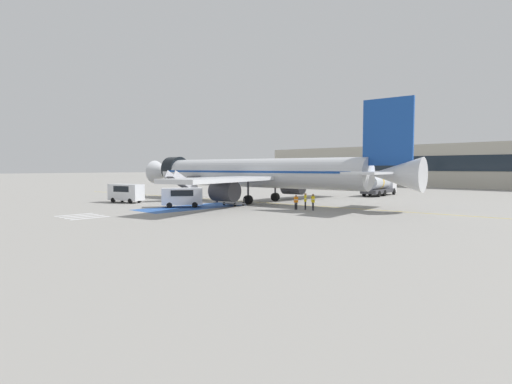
% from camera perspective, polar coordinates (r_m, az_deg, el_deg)
% --- Properties ---
extents(ground_plane, '(600.00, 600.00, 0.00)m').
position_cam_1_polar(ground_plane, '(52.21, -1.23, -1.46)').
color(ground_plane, gray).
extents(apron_leadline_yellow, '(75.04, 8.88, 0.01)m').
position_cam_1_polar(apron_leadline_yellow, '(52.58, -0.49, -1.42)').
color(apron_leadline_yellow, gold).
rests_on(apron_leadline_yellow, ground_plane).
extents(apron_stand_patch_blue, '(5.25, 12.76, 0.01)m').
position_cam_1_polar(apron_stand_patch_blue, '(46.02, -9.14, -2.17)').
color(apron_stand_patch_blue, '#2856A8').
rests_on(apron_stand_patch_blue, ground_plane).
extents(apron_walkway_bar_0, '(0.44, 3.60, 0.01)m').
position_cam_1_polar(apron_walkway_bar_0, '(42.11, -24.53, -2.97)').
color(apron_walkway_bar_0, silver).
rests_on(apron_walkway_bar_0, ground_plane).
extents(apron_walkway_bar_1, '(0.44, 3.60, 0.01)m').
position_cam_1_polar(apron_walkway_bar_1, '(41.01, -23.90, -3.13)').
color(apron_walkway_bar_1, silver).
rests_on(apron_walkway_bar_1, ground_plane).
extents(apron_walkway_bar_2, '(0.44, 3.60, 0.01)m').
position_cam_1_polar(apron_walkway_bar_2, '(39.91, -23.24, -3.29)').
color(apron_walkway_bar_2, silver).
rests_on(apron_walkway_bar_2, ground_plane).
extents(apron_walkway_bar_3, '(0.44, 3.60, 0.01)m').
position_cam_1_polar(apron_walkway_bar_3, '(38.81, -22.55, -3.45)').
color(apron_walkway_bar_3, silver).
rests_on(apron_walkway_bar_3, ground_plane).
extents(airliner, '(41.37, 35.67, 11.70)m').
position_cam_1_polar(airliner, '(51.94, 0.16, 2.68)').
color(airliner, silver).
rests_on(airliner, ground_plane).
extents(boarding_stairs_forward, '(2.74, 5.42, 4.17)m').
position_cam_1_polar(boarding_stairs_forward, '(55.12, -10.48, -0.20)').
color(boarding_stairs_forward, '#ADB2BA').
rests_on(boarding_stairs_forward, ground_plane).
extents(fuel_tanker, '(3.41, 9.67, 3.21)m').
position_cam_1_polar(fuel_tanker, '(67.35, 17.22, 0.88)').
color(fuel_tanker, '#38383D').
rests_on(fuel_tanker, ground_plane).
extents(service_van_0, '(4.98, 3.10, 2.38)m').
position_cam_1_polar(service_van_0, '(54.06, -18.07, 0.04)').
color(service_van_0, silver).
rests_on(service_van_0, ground_plane).
extents(service_van_1, '(4.26, 4.85, 2.19)m').
position_cam_1_polar(service_van_1, '(46.33, -10.53, -0.53)').
color(service_van_1, silver).
rests_on(service_van_1, ground_plane).
extents(baggage_cart, '(2.71, 1.70, 0.87)m').
position_cam_1_polar(baggage_cart, '(47.69, -3.21, -1.63)').
color(baggage_cart, gray).
rests_on(baggage_cart, ground_plane).
extents(ground_crew_0, '(0.49, 0.42, 1.75)m').
position_cam_1_polar(ground_crew_0, '(42.43, 8.15, -1.27)').
color(ground_crew_0, '#2D2D33').
rests_on(ground_crew_0, ground_plane).
extents(ground_crew_1, '(0.42, 0.49, 1.80)m').
position_cam_1_polar(ground_crew_1, '(43.08, 7.07, -1.15)').
color(ground_crew_1, black).
rests_on(ground_crew_1, ground_plane).
extents(ground_crew_2, '(0.44, 0.48, 1.67)m').
position_cam_1_polar(ground_crew_2, '(51.99, -5.65, -0.43)').
color(ground_crew_2, '#191E38').
rests_on(ground_crew_2, ground_plane).
extents(ground_crew_3, '(0.41, 0.49, 1.60)m').
position_cam_1_polar(ground_crew_3, '(43.12, 5.74, -1.31)').
color(ground_crew_3, black).
rests_on(ground_crew_3, ground_plane).
extents(terminal_building, '(98.00, 12.10, 9.89)m').
position_cam_1_polar(terminal_building, '(104.71, 25.71, 3.41)').
color(terminal_building, '#B2AD9E').
rests_on(terminal_building, ground_plane).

